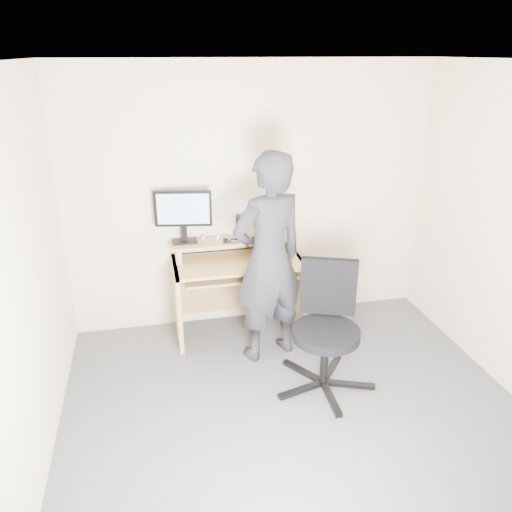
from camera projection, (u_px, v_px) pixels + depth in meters
name	position (u px, v px, depth m)	size (l,w,h in m)	color
ground	(303.00, 428.00, 3.64)	(3.50, 3.50, 0.00)	#4E4E52
back_wall	(252.00, 199.00, 4.74)	(3.50, 0.02, 2.50)	beige
ceiling	(319.00, 61.00, 2.69)	(3.50, 3.50, 0.02)	white
desk	(237.00, 277.00, 4.77)	(1.20, 0.60, 0.91)	tan
monitor	(183.00, 212.00, 4.50)	(0.52, 0.15, 0.49)	black
external_drive	(240.00, 227.00, 4.71)	(0.07, 0.13, 0.20)	black
travel_mug	(241.00, 228.00, 4.68)	(0.09, 0.09, 0.20)	silver
smartphone	(275.00, 236.00, 4.75)	(0.07, 0.13, 0.01)	black
charger	(226.00, 241.00, 4.60)	(0.04, 0.04, 0.04)	black
headphones	(211.00, 238.00, 4.71)	(0.16, 0.16, 0.02)	silver
keyboard	(244.00, 272.00, 4.58)	(0.46, 0.18, 0.03)	black
mouse	(276.00, 260.00, 4.59)	(0.10, 0.06, 0.04)	black
office_chair	(327.00, 323.00, 3.96)	(0.81, 0.78, 1.01)	black
person	(268.00, 259.00, 4.20)	(0.67, 0.44, 1.85)	black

